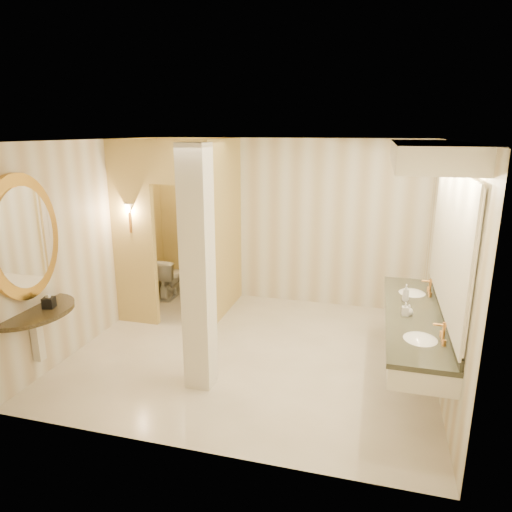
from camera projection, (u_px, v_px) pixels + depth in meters
The scene contains 16 objects.
floor at pixel (252, 351), 6.01m from camera, with size 4.50×4.50×0.00m, color white.
ceiling at pixel (252, 140), 5.29m from camera, with size 4.50×4.50×0.00m, color silver.
wall_back at pixel (284, 222), 7.51m from camera, with size 4.50×0.02×2.70m, color silver.
wall_front at pixel (188, 313), 3.79m from camera, with size 4.50×0.02×2.70m, color silver.
wall_left at pixel (93, 241), 6.21m from camera, with size 0.02×4.00×2.70m, color silver.
wall_right at pixel (446, 266), 5.09m from camera, with size 0.02×4.00×2.70m, color silver.
toilet_closet at pixel (196, 229), 6.82m from camera, with size 1.50×1.55×2.70m.
wall_sconce at pixel (129, 210), 6.43m from camera, with size 0.14×0.14×0.42m.
vanity at pixel (425, 247), 4.80m from camera, with size 0.75×2.67×2.09m.
console_shelf at pixel (26, 269), 4.99m from camera, with size 1.07×1.07×1.98m.
pillar at pixel (198, 271), 4.90m from camera, with size 0.30×0.30×2.70m, color white.
tissue_box at pixel (49, 303), 5.15m from camera, with size 0.12×0.12×0.12m, color black.
toilet at pixel (169, 277), 7.92m from camera, with size 0.39×0.69×0.70m, color white.
soap_bottle_a at pixel (405, 309), 4.93m from camera, with size 0.07×0.07×0.15m, color beige.
soap_bottle_b at pixel (409, 310), 4.93m from camera, with size 0.09×0.09×0.12m, color silver.
soap_bottle_c at pixel (406, 293), 5.34m from camera, with size 0.08×0.08×0.21m, color #C6B28C.
Camera 1 is at (1.46, -5.26, 2.81)m, focal length 32.00 mm.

